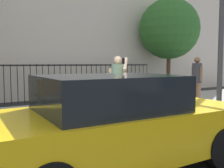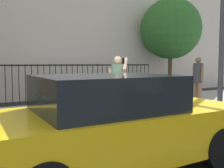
% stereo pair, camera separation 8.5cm
% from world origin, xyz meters
% --- Properties ---
extents(ground_plane, '(60.00, 60.00, 0.00)m').
position_xyz_m(ground_plane, '(0.00, 0.00, 0.00)').
color(ground_plane, black).
extents(sidewalk, '(28.00, 4.40, 0.15)m').
position_xyz_m(sidewalk, '(0.00, 2.20, 0.07)').
color(sidewalk, '#9E9B93').
rests_on(sidewalk, ground).
extents(iron_fence, '(12.03, 0.04, 1.60)m').
position_xyz_m(iron_fence, '(0.00, 5.90, 1.02)').
color(iron_fence, black).
rests_on(iron_fence, ground).
extents(taxi_yellow, '(4.24, 1.94, 1.45)m').
position_xyz_m(taxi_yellow, '(-0.64, -1.52, 0.70)').
color(taxi_yellow, yellow).
rests_on(taxi_yellow, ground).
extents(pedestrian_on_phone, '(0.70, 0.66, 1.67)m').
position_xyz_m(pedestrian_on_phone, '(0.91, 0.92, 1.12)').
color(pedestrian_on_phone, beige).
rests_on(pedestrian_on_phone, sidewalk).
extents(pedestrian_walking, '(0.36, 0.49, 1.71)m').
position_xyz_m(pedestrian_walking, '(4.70, 1.47, 1.13)').
color(pedestrian_walking, '#936B4C').
rests_on(pedestrian_walking, sidewalk).
extents(street_tree_mid, '(3.18, 3.18, 5.03)m').
position_xyz_m(street_tree_mid, '(6.97, 5.29, 3.44)').
color(street_tree_mid, '#4C3823').
rests_on(street_tree_mid, ground).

